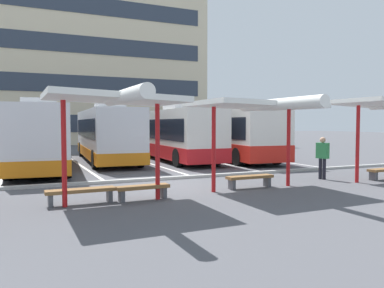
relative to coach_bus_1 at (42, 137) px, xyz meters
The scene contains 19 objects.
ground_plane 9.07m from the coach_bus_1, 63.95° to the right, with size 160.00×160.00×0.00m, color #515156.
terminal_building 30.08m from the coach_bus_1, 82.11° to the left, with size 32.60×13.98×23.76m.
coach_bus_1 is the anchor object (origin of this frame).
coach_bus_2 4.61m from the coach_bus_1, 33.29° to the left, with size 3.28×11.49×3.47m.
coach_bus_3 7.95m from the coach_bus_1, 11.09° to the left, with size 2.78×11.21×3.47m.
coach_bus_4 11.42m from the coach_bus_1, ahead, with size 3.73×12.21×3.55m.
lane_stripe_1 2.72m from the coach_bus_1, 144.61° to the left, with size 0.16×14.00×0.01m, color white.
lane_stripe_2 2.88m from the coach_bus_1, 32.20° to the left, with size 0.16×14.00×0.01m, color white.
lane_stripe_3 6.17m from the coach_bus_1, 12.31° to the left, with size 0.16×14.00×0.01m, color white.
lane_stripe_4 9.84m from the coach_bus_1, ahead, with size 0.16×14.00×0.01m, color white.
lane_stripe_5 13.58m from the coach_bus_1, ahead, with size 0.16×14.00×0.01m, color white.
waiting_shelter_1 10.60m from the coach_bus_1, 82.40° to the right, with size 3.72×4.90×3.19m.
bench_1 10.04m from the coach_bus_1, 87.18° to the right, with size 1.96×0.45×0.45m.
bench_2 10.44m from the coach_bus_1, 77.23° to the right, with size 1.63×0.48×0.45m.
waiting_shelter_2 11.97m from the coach_bus_1, 57.22° to the right, with size 4.11×5.09×3.11m.
bench_3 11.60m from the coach_bus_1, 56.01° to the right, with size 1.79×0.43×0.45m.
bench_4 16.18m from the coach_bus_1, 38.37° to the right, with size 1.56×0.52×0.45m.
platform_kerb 7.67m from the coach_bus_1, 58.57° to the right, with size 44.00×0.24×0.12m, color #ADADA8.
waiting_passenger_0 13.70m from the coach_bus_1, 40.69° to the right, with size 0.36×0.55×1.75m.
Camera 1 is at (-5.05, -13.30, 2.32)m, focal length 36.35 mm.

